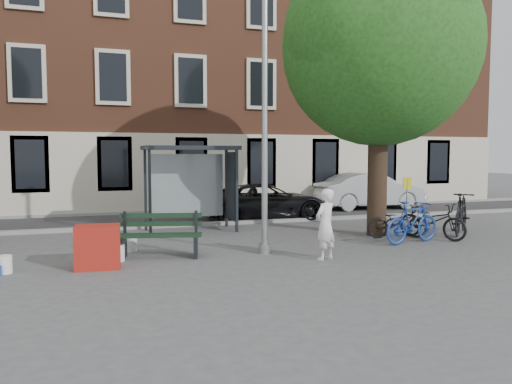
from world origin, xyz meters
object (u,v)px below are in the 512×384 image
object	(u,v)px
car_silver	(370,191)
red_stand	(98,247)
bike_d	(461,213)
car_dark	(266,201)
painter	(325,224)
bike_b	(412,222)
bike_c	(432,221)
bus_shelter	(202,169)
bench	(160,237)
notice_sign	(407,193)
bike_a	(398,222)
lamppost	(265,136)

from	to	relation	value
car_silver	red_stand	size ratio (longest dim) A/B	5.25
bike_d	car_dark	distance (m)	6.68
painter	car_silver	world-z (taller)	painter
bike_b	bike_c	bearing A→B (deg)	-78.55
bus_shelter	bike_b	size ratio (longest dim) A/B	1.51
bench	notice_sign	distance (m)	8.10
painter	bench	xyz separation A→B (m)	(-3.49, 1.46, -0.35)
bike_a	bus_shelter	bearing A→B (deg)	68.57
bench	bike_a	distance (m)	6.75
red_stand	car_dark	bearing A→B (deg)	46.81
lamppost	bike_d	distance (m)	6.91
bike_c	red_stand	world-z (taller)	bike_c
car_silver	red_stand	bearing A→B (deg)	127.10
notice_sign	bike_b	bearing A→B (deg)	-112.22
bike_d	car_silver	bearing A→B (deg)	-50.45
bus_shelter	bike_b	distance (m)	6.42
bike_a	notice_sign	xyz separation A→B (m)	(1.15, 1.21, 0.70)
bike_a	bike_b	world-z (taller)	bike_b
bike_a	car_dark	size ratio (longest dim) A/B	0.38
bus_shelter	car_silver	bearing A→B (deg)	24.32
lamppost	bike_a	world-z (taller)	lamppost
painter	bench	bearing A→B (deg)	-50.52
bike_c	car_silver	size ratio (longest dim) A/B	0.41
bike_a	bench	bearing A→B (deg)	106.11
bike_d	bus_shelter	bearing A→B (deg)	24.37
red_stand	bike_a	bearing A→B (deg)	8.89
painter	bike_d	xyz separation A→B (m)	(5.44, 1.98, -0.18)
bike_a	car_silver	distance (m)	7.68
car_silver	bench	bearing A→B (deg)	127.97
bench	bus_shelter	bearing A→B (deg)	77.21
bike_a	car_dark	xyz separation A→B (m)	(-2.12, 5.10, 0.18)
bus_shelter	notice_sign	xyz separation A→B (m)	(6.06, -2.00, -0.76)
notice_sign	bike_c	bearing A→B (deg)	-91.39
lamppost	painter	size ratio (longest dim) A/B	3.81
bench	car_silver	distance (m)	12.49
bike_a	painter	bearing A→B (deg)	133.13
notice_sign	bike_d	bearing A→B (deg)	-39.68
bike_a	bike_d	world-z (taller)	bike_d
lamppost	bench	distance (m)	3.38
lamppost	car_silver	bearing A→B (deg)	45.79
bus_shelter	bike_d	xyz separation A→B (m)	(7.11, -3.21, -1.30)
bike_d	bench	bearing A→B (deg)	51.97
bench	car_silver	size ratio (longest dim) A/B	0.42
red_stand	bike_d	bearing A→B (deg)	7.04
lamppost	bus_shelter	bearing A→B (deg)	98.43
red_stand	notice_sign	world-z (taller)	notice_sign
lamppost	bus_shelter	size ratio (longest dim) A/B	2.14
bench	red_stand	size ratio (longest dim) A/B	2.23
bike_d	bike_b	bearing A→B (deg)	68.93
bench	car_silver	bearing A→B (deg)	49.77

